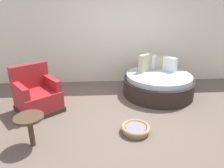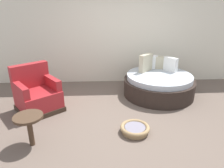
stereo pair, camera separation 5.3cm
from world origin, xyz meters
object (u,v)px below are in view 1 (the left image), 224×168
round_daybed (158,84)px  pet_basket (136,129)px  red_armchair (37,95)px  side_table (29,122)px

round_daybed → pet_basket: size_ratio=3.29×
red_armchair → pet_basket: red_armchair is taller
round_daybed → side_table: (-2.48, -1.83, 0.16)m
pet_basket → red_armchair: bearing=153.6°
red_armchair → pet_basket: size_ratio=2.20×
red_armchair → pet_basket: 2.13m
round_daybed → red_armchair: 2.78m
round_daybed → red_armchair: round_daybed is taller
round_daybed → side_table: round_daybed is taller
red_armchair → pet_basket: bearing=-26.4°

